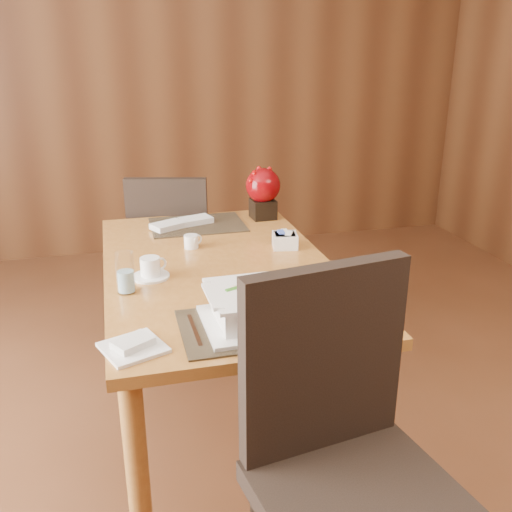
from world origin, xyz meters
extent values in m
cube|color=#563018|center=(0.00, 3.00, 1.40)|extent=(5.00, 0.02, 2.80)
cube|color=#B47432|center=(0.00, 0.60, 0.73)|extent=(0.90, 1.50, 0.04)
cylinder|color=#B47432|center=(-0.39, -0.09, 0.35)|extent=(0.07, 0.07, 0.71)
cylinder|color=#B47432|center=(-0.39, 1.29, 0.35)|extent=(0.07, 0.07, 0.71)
cylinder|color=#B47432|center=(0.39, -0.09, 0.35)|extent=(0.07, 0.07, 0.71)
cylinder|color=#B47432|center=(0.39, 1.29, 0.35)|extent=(0.07, 0.07, 0.71)
cube|color=black|center=(0.00, 0.05, 0.75)|extent=(0.45, 0.33, 0.01)
cube|color=black|center=(0.00, 1.15, 0.75)|extent=(0.45, 0.33, 0.01)
cube|color=white|center=(0.00, 0.06, 0.76)|extent=(0.30, 0.30, 0.01)
cube|color=white|center=(0.00, 0.06, 0.81)|extent=(0.22, 0.22, 0.10)
cylinder|color=#CFBA6F|center=(0.00, 0.06, 0.82)|extent=(0.19, 0.19, 0.08)
cylinder|color=white|center=(-0.28, 0.54, 0.75)|extent=(0.14, 0.14, 0.01)
cylinder|color=white|center=(-0.28, 0.54, 0.79)|extent=(0.09, 0.09, 0.07)
cylinder|color=black|center=(-0.28, 0.54, 0.83)|extent=(0.07, 0.07, 0.01)
cylinder|color=silver|center=(-0.37, 0.42, 0.83)|extent=(0.08, 0.08, 0.15)
cube|color=white|center=(0.32, 0.74, 0.78)|extent=(0.12, 0.12, 0.06)
cube|color=black|center=(0.34, 1.19, 0.80)|extent=(0.12, 0.12, 0.10)
sphere|color=maroon|center=(0.34, 1.19, 0.92)|extent=(0.17, 0.17, 0.17)
cube|color=white|center=(-0.37, 0.00, 0.76)|extent=(0.21, 0.21, 0.01)
cube|color=black|center=(0.15, -0.48, 0.49)|extent=(0.57, 0.57, 0.06)
cube|color=black|center=(0.12, -0.26, 0.79)|extent=(0.47, 0.13, 0.54)
cylinder|color=black|center=(0.32, -0.25, 0.23)|extent=(0.04, 0.04, 0.46)
cube|color=black|center=(-0.08, 1.56, 0.44)|extent=(0.53, 0.53, 0.06)
cube|color=black|center=(-0.13, 1.37, 0.71)|extent=(0.42, 0.15, 0.48)
cylinder|color=black|center=(0.14, 1.69, 0.20)|extent=(0.03, 0.03, 0.41)
cylinder|color=black|center=(0.05, 1.34, 0.20)|extent=(0.03, 0.03, 0.41)
cylinder|color=black|center=(-0.21, 1.78, 0.20)|extent=(0.03, 0.03, 0.41)
cylinder|color=black|center=(-0.30, 1.43, 0.20)|extent=(0.03, 0.03, 0.41)
camera|label=1|loc=(-0.39, -1.50, 1.58)|focal=40.00mm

